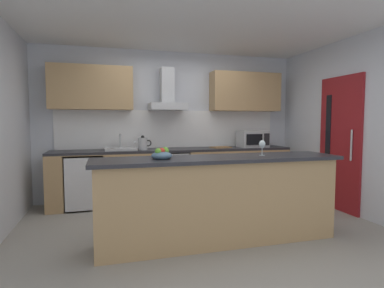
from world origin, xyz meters
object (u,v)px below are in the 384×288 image
at_px(fruit_bowl, 162,155).
at_px(chopping_board, 221,147).
at_px(oven, 169,175).
at_px(range_hood, 167,97).
at_px(microwave, 253,139).
at_px(wine_glass, 262,145).
at_px(sink, 121,148).
at_px(refrigerator, 85,181).
at_px(kettle, 143,144).

xyz_separation_m(fruit_bowl, chopping_board, (1.39, 1.90, -0.11)).
xyz_separation_m(oven, range_hood, (-0.00, 0.13, 1.33)).
relative_size(microwave, chopping_board, 1.47).
bearing_deg(wine_glass, chopping_board, 83.73).
distance_m(sink, chopping_board, 1.72).
bearing_deg(wine_glass, sink, 128.41).
bearing_deg(refrigerator, range_hood, 5.54).
xyz_separation_m(range_hood, chopping_board, (0.92, -0.15, -0.88)).
xyz_separation_m(microwave, sink, (-2.34, 0.04, -0.12)).
height_order(sink, kettle, sink).
xyz_separation_m(range_hood, fruit_bowl, (-0.47, -2.05, -0.77)).
height_order(refrigerator, fruit_bowl, fruit_bowl).
relative_size(sink, range_hood, 0.69).
bearing_deg(fruit_bowl, range_hood, 77.02).
relative_size(oven, fruit_bowl, 3.64).
bearing_deg(microwave, kettle, -179.83).
distance_m(fruit_bowl, chopping_board, 2.36).
distance_m(wine_glass, fruit_bowl, 1.19).
height_order(refrigerator, chopping_board, chopping_board).
relative_size(sink, kettle, 1.73).
xyz_separation_m(refrigerator, range_hood, (1.36, 0.13, 1.36)).
relative_size(oven, refrigerator, 0.94).
distance_m(sink, wine_glass, 2.44).
bearing_deg(refrigerator, wine_glass, -42.37).
height_order(microwave, sink, microwave).
bearing_deg(kettle, refrigerator, 178.06).
relative_size(refrigerator, kettle, 2.94).
bearing_deg(wine_glass, microwave, 66.25).
bearing_deg(fruit_bowl, wine_glass, 0.98).
relative_size(microwave, wine_glass, 2.81).
distance_m(refrigerator, kettle, 1.08).
relative_size(sink, wine_glass, 2.81).
height_order(microwave, range_hood, range_hood).
xyz_separation_m(microwave, kettle, (-1.99, -0.01, -0.04)).
height_order(refrigerator, sink, sink).
height_order(kettle, fruit_bowl, kettle).
distance_m(kettle, range_hood, 0.92).
bearing_deg(range_hood, sink, -171.56).
xyz_separation_m(microwave, range_hood, (-1.54, 0.16, 0.74)).
bearing_deg(refrigerator, oven, 0.11).
bearing_deg(oven, wine_glass, -69.35).
height_order(refrigerator, range_hood, range_hood).
height_order(fruit_bowl, chopping_board, fruit_bowl).
relative_size(microwave, sink, 1.00).
relative_size(refrigerator, microwave, 1.70).
xyz_separation_m(refrigerator, sink, (0.56, 0.01, 0.50)).
distance_m(microwave, kettle, 1.99).
xyz_separation_m(oven, kettle, (-0.45, -0.03, 0.55)).
bearing_deg(oven, range_hood, 90.00).
bearing_deg(chopping_board, sink, 178.85).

